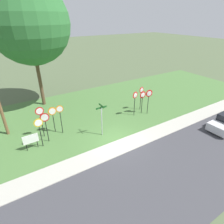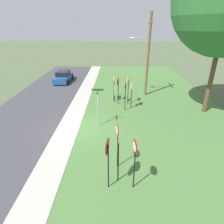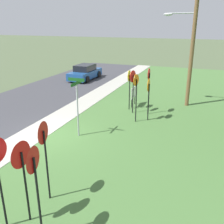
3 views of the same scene
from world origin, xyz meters
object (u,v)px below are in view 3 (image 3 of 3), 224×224
stop_sign_near_right (149,90)px  parked_hatchback_near (85,73)px  utility_pole (191,38)px  stop_sign_far_right (136,89)px  yield_sign_near_right (34,173)px  notice_board (134,93)px  stop_sign_far_left (129,82)px  street_name_post (77,102)px  yield_sign_far_left (22,163)px  yield_sign_far_right (44,143)px  stop_sign_far_center (149,82)px  stop_sign_near_left (133,83)px

stop_sign_near_right → parked_hatchback_near: (-8.54, -8.10, -1.09)m
utility_pole → stop_sign_far_right: bearing=-29.0°
stop_sign_near_right → yield_sign_near_right: 9.02m
notice_board → stop_sign_far_right: bearing=17.4°
yield_sign_near_right → utility_pole: size_ratio=0.32×
stop_sign_far_left → street_name_post: (4.62, -1.06, -0.08)m
yield_sign_far_left → utility_pole: (-12.12, 2.92, 2.49)m
yield_sign_far_right → street_name_post: (-4.43, -1.31, -0.20)m
street_name_post → notice_board: size_ratio=2.24×
stop_sign_far_center → parked_hatchback_near: size_ratio=0.65×
stop_sign_near_left → parked_hatchback_near: (-7.68, -6.96, -1.24)m
stop_sign_near_left → yield_sign_near_right: bearing=14.2°
stop_sign_far_center → yield_sign_near_right: stop_sign_far_center is taller
stop_sign_far_left → utility_pole: (-2.11, 3.17, 2.50)m
stop_sign_far_right → utility_pole: bearing=161.4°
stop_sign_near_left → yield_sign_far_right: 8.49m
yield_sign_near_right → yield_sign_far_right: 1.54m
yield_sign_near_right → parked_hatchback_near: yield_sign_near_right is taller
notice_board → street_name_post: bearing=-13.1°
stop_sign_far_center → parked_hatchback_near: 10.98m
street_name_post → parked_hatchback_near: street_name_post is taller
stop_sign_far_center → yield_sign_far_left: 9.65m
stop_sign_near_right → notice_board: (-2.16, -1.44, -0.86)m
stop_sign_far_right → yield_sign_near_right: stop_sign_far_right is taller
stop_sign_far_right → notice_board: 2.96m
stop_sign_far_left → yield_sign_near_right: yield_sign_near_right is taller
stop_sign_near_right → utility_pole: 4.66m
yield_sign_far_left → stop_sign_far_right: bearing=175.5°
stop_sign_far_left → utility_pole: size_ratio=0.31×
stop_sign_near_left → yield_sign_far_left: stop_sign_near_left is taller
yield_sign_far_left → yield_sign_far_right: yield_sign_far_right is taller
stop_sign_near_right → parked_hatchback_near: stop_sign_near_right is taller
stop_sign_near_right → yield_sign_far_right: (7.63, -1.27, 0.19)m
yield_sign_far_right → parked_hatchback_near: bearing=-167.7°
yield_sign_far_left → stop_sign_far_center: bearing=174.3°
yield_sign_far_left → parked_hatchback_near: bearing=-157.8°
stop_sign_far_right → yield_sign_far_left: stop_sign_far_right is taller
yield_sign_near_right → stop_sign_near_right: bearing=165.6°
stop_sign_near_left → stop_sign_far_left: size_ratio=1.05×
yield_sign_far_left → utility_pole: utility_pole is taller
notice_board → parked_hatchback_near: parked_hatchback_near is taller
stop_sign_near_left → utility_pole: 4.55m
street_name_post → parked_hatchback_near: bearing=-154.2°
stop_sign_near_right → notice_board: bearing=-148.7°
stop_sign_far_right → parked_hatchback_near: size_ratio=0.63×
parked_hatchback_near → notice_board: bearing=46.9°
utility_pole → stop_sign_near_left: bearing=-46.3°
stop_sign_far_left → stop_sign_far_right: stop_sign_far_right is taller
stop_sign_far_left → yield_sign_far_left: bearing=-0.2°
notice_board → stop_sign_near_left: bearing=12.2°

